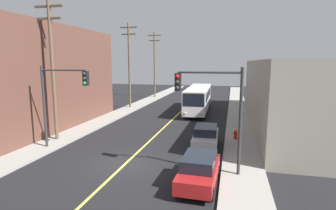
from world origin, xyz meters
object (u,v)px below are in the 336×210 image
object	(u,v)px
utility_pole_near	(52,65)
traffic_signal_right_corner	(212,101)
city_bus	(198,98)
utility_pole_mid	(129,62)
traffic_signal_left_corner	(62,92)
parked_car_silver	(206,136)
fire_hydrant	(236,134)
utility_pole_far	(155,62)
parked_car_red	(199,170)

from	to	relation	value
utility_pole_near	traffic_signal_right_corner	xyz separation A→B (m)	(12.86, -3.88, -1.91)
traffic_signal_right_corner	city_bus	bearing A→B (deg)	99.22
utility_pole_near	traffic_signal_right_corner	size ratio (longest dim) A/B	1.85
utility_pole_mid	traffic_signal_left_corner	size ratio (longest dim) A/B	1.92
parked_car_silver	fire_hydrant	world-z (taller)	parked_car_silver
utility_pole_far	traffic_signal_right_corner	distance (m)	34.54
parked_car_silver	traffic_signal_right_corner	world-z (taller)	traffic_signal_right_corner
utility_pole_far	traffic_signal_right_corner	xyz separation A→B (m)	(12.67, -32.06, -2.13)
parked_car_red	parked_car_silver	distance (m)	6.67
utility_pole_near	traffic_signal_right_corner	bearing A→B (deg)	-16.78
city_bus	parked_car_red	size ratio (longest dim) A/B	2.74
parked_car_red	traffic_signal_right_corner	size ratio (longest dim) A/B	0.74
traffic_signal_right_corner	parked_car_silver	bearing A→B (deg)	98.81
parked_car_red	utility_pole_far	xyz separation A→B (m)	(-12.18, 33.59, 5.59)
city_bus	traffic_signal_left_corner	size ratio (longest dim) A/B	2.04
parked_car_silver	traffic_signal_right_corner	distance (m)	6.24
utility_pole_mid	utility_pole_near	bearing A→B (deg)	-89.82
parked_car_silver	traffic_signal_left_corner	distance (m)	11.08
traffic_signal_left_corner	traffic_signal_right_corner	world-z (taller)	same
parked_car_silver	utility_pole_mid	xyz separation A→B (m)	(-12.11, 15.31, 5.59)
utility_pole_mid	traffic_signal_right_corner	world-z (taller)	utility_pole_mid
parked_car_red	utility_pole_near	bearing A→B (deg)	156.39
traffic_signal_left_corner	parked_car_silver	bearing A→B (deg)	17.68
parked_car_red	fire_hydrant	xyz separation A→B (m)	(1.93, 8.79, -0.26)
parked_car_silver	fire_hydrant	size ratio (longest dim) A/B	5.30
parked_car_silver	utility_pole_far	xyz separation A→B (m)	(-11.87, 26.93, 5.59)
utility_pole_near	utility_pole_far	distance (m)	28.19
city_bus	parked_car_silver	bearing A→B (deg)	-80.64
parked_car_silver	traffic_signal_left_corner	size ratio (longest dim) A/B	0.74
traffic_signal_right_corner	fire_hydrant	size ratio (longest dim) A/B	7.14
city_bus	utility_pole_near	size ratio (longest dim) A/B	1.10
utility_pole_mid	traffic_signal_left_corner	distance (m)	18.74
utility_pole_mid	fire_hydrant	xyz separation A→B (m)	(14.35, -13.18, -5.84)
traffic_signal_left_corner	parked_car_red	bearing A→B (deg)	-18.55
city_bus	fire_hydrant	world-z (taller)	city_bus
utility_pole_near	utility_pole_far	xyz separation A→B (m)	(0.19, 28.18, 0.22)
parked_car_red	traffic_signal_right_corner	world-z (taller)	traffic_signal_right_corner
parked_car_red	utility_pole_mid	distance (m)	25.85
city_bus	utility_pole_far	size ratio (longest dim) A/B	1.06
parked_car_red	utility_pole_far	bearing A→B (deg)	109.93
city_bus	fire_hydrant	size ratio (longest dim) A/B	14.55
utility_pole_near	fire_hydrant	distance (m)	15.73
utility_pole_near	utility_pole_far	bearing A→B (deg)	89.61
parked_car_red	traffic_signal_left_corner	size ratio (longest dim) A/B	0.74
city_bus	parked_car_red	xyz separation A→B (m)	(2.72, -21.32, -0.98)
traffic_signal_right_corner	fire_hydrant	xyz separation A→B (m)	(1.44, 7.26, -3.72)
parked_car_silver	utility_pole_near	world-z (taller)	utility_pole_near
utility_pole_mid	fire_hydrant	bearing A→B (deg)	-42.57
utility_pole_far	fire_hydrant	size ratio (longest dim) A/B	13.71
city_bus	utility_pole_mid	size ratio (longest dim) A/B	1.06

